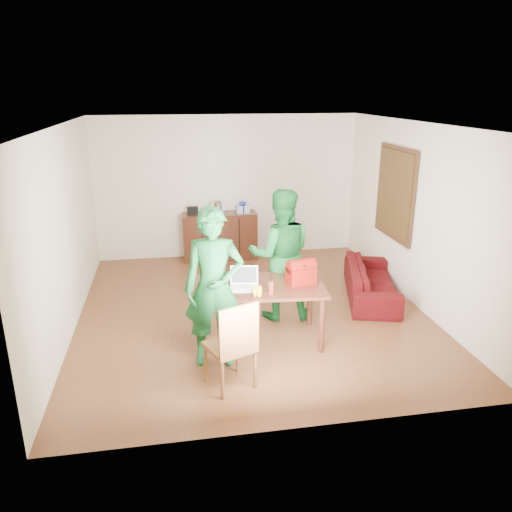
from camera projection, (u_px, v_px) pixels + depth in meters
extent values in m
cube|color=#452111|center=(252.00, 314.00, 7.45)|extent=(5.00, 5.50, 0.10)
cube|color=white|center=(251.00, 120.00, 6.56)|extent=(5.00, 5.50, 0.10)
cube|color=beige|center=(227.00, 187.00, 9.62)|extent=(5.00, 0.10, 2.70)
cube|color=beige|center=(304.00, 303.00, 4.39)|extent=(5.00, 0.10, 2.70)
cube|color=beige|center=(61.00, 232.00, 6.59)|extent=(0.10, 5.50, 2.70)
cube|color=beige|center=(420.00, 216.00, 7.43)|extent=(0.10, 5.50, 2.70)
cube|color=#3F2614|center=(395.00, 193.00, 8.00)|extent=(0.04, 1.28, 1.48)
cube|color=#462F15|center=(393.00, 193.00, 8.00)|extent=(0.01, 1.18, 1.36)
cube|color=black|center=(220.00, 236.00, 9.60)|extent=(1.40, 0.45, 0.90)
cube|color=black|center=(193.00, 211.00, 9.35)|extent=(0.20, 0.14, 0.14)
cube|color=#BAB8C3|center=(243.00, 209.00, 9.51)|extent=(0.24, 0.22, 0.14)
ellipsoid|color=#1A22AA|center=(243.00, 203.00, 9.48)|extent=(0.14, 0.14, 0.07)
cube|color=black|center=(259.00, 286.00, 6.34)|extent=(1.73, 1.08, 0.04)
cylinder|color=black|center=(200.00, 330.00, 6.04)|extent=(0.07, 0.07, 0.74)
cylinder|color=black|center=(322.00, 325.00, 6.16)|extent=(0.07, 0.07, 0.74)
cylinder|color=black|center=(201.00, 304.00, 6.77)|extent=(0.07, 0.07, 0.74)
cylinder|color=black|center=(310.00, 300.00, 6.89)|extent=(0.07, 0.07, 0.74)
cube|color=brown|center=(230.00, 347.00, 5.42)|extent=(0.61, 0.60, 0.05)
cube|color=brown|center=(239.00, 330.00, 5.17)|extent=(0.45, 0.21, 0.54)
imported|color=#125122|center=(214.00, 288.00, 5.76)|extent=(0.75, 0.54, 1.92)
imported|color=#125420|center=(281.00, 255.00, 6.98)|extent=(0.99, 0.81, 1.87)
cube|color=white|center=(244.00, 288.00, 6.21)|extent=(0.38, 0.29, 0.02)
cube|color=black|center=(244.00, 279.00, 6.17)|extent=(0.36, 0.13, 0.22)
cylinder|color=#602216|center=(271.00, 287.00, 6.03)|extent=(0.08, 0.08, 0.19)
cube|color=maroon|center=(301.00, 274.00, 6.34)|extent=(0.39, 0.27, 0.26)
imported|color=#410A08|center=(371.00, 281.00, 7.86)|extent=(1.19, 1.96, 0.54)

